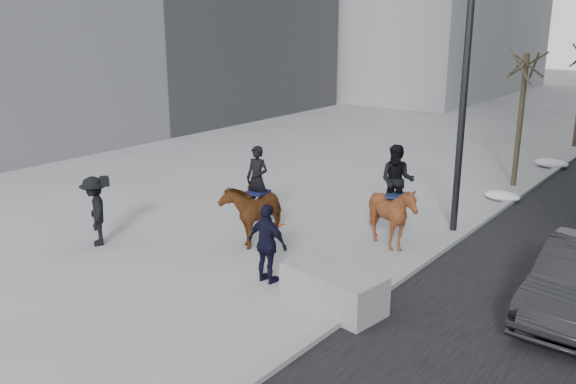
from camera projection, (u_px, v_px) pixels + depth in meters
The scene contains 10 objects.
ground at pixel (256, 266), 14.05m from camera, with size 120.00×120.00×0.00m, color gray.
curb at pixel (525, 191), 19.87m from camera, with size 0.25×90.00×0.12m, color gray.
planter at pixel (333, 289), 11.92m from camera, with size 2.01×1.00×0.80m, color gray.
tree_near at pixel (521, 114), 20.06m from camera, with size 1.20×1.20×4.89m, color #322A1E, non-canonical shape.
mounted_left at pixel (254, 206), 15.41m from camera, with size 1.06×1.97×2.44m.
mounted_right at pixel (393, 208), 14.88m from camera, with size 1.80×1.91×2.58m.
feeder at pixel (268, 244), 12.97m from camera, with size 1.04×0.87×1.75m.
camera_crew at pixel (95, 211), 15.13m from camera, with size 1.31×1.16×1.75m.
lamppost at pixel (465, 39), 14.85m from camera, with size 0.25×2.61×9.09m.
snow_piles at pixel (533, 175), 21.41m from camera, with size 1.24×6.19×0.31m.
Camera 1 is at (8.54, -9.85, 5.56)m, focal length 38.00 mm.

